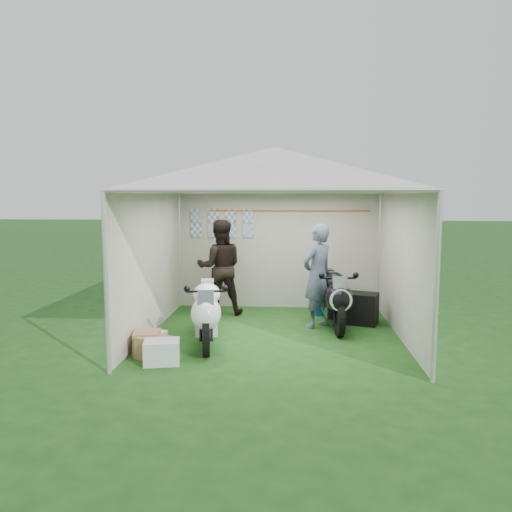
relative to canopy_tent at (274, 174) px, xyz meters
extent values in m
plane|color=#194214|center=(0.00, -0.03, -2.58)|extent=(80.00, 80.00, 0.00)
cylinder|color=silver|center=(-2.00, -2.03, -1.43)|extent=(0.06, 0.06, 2.30)
cylinder|color=silver|center=(2.00, -2.03, -1.43)|extent=(0.06, 0.06, 2.30)
cylinder|color=silver|center=(-2.00, 1.97, -1.43)|extent=(0.06, 0.06, 2.30)
cylinder|color=silver|center=(2.00, 1.97, -1.43)|extent=(0.06, 0.06, 2.30)
cube|color=beige|center=(0.00, 1.97, -1.43)|extent=(4.00, 0.02, 2.30)
cube|color=beige|center=(-2.00, -0.03, -1.43)|extent=(0.02, 4.00, 2.30)
cube|color=beige|center=(2.00, -0.03, -1.43)|extent=(0.02, 4.00, 2.30)
pyramid|color=silver|center=(0.00, -0.03, 0.07)|extent=(5.66, 5.66, 0.70)
cube|color=#99A5B7|center=(-1.65, 1.95, -0.73)|extent=(0.22, 0.02, 0.28)
cube|color=#99A5B7|center=(-1.30, 1.95, -0.73)|extent=(0.22, 0.02, 0.28)
cube|color=#99A5B7|center=(-0.95, 1.95, -0.73)|extent=(0.22, 0.01, 0.28)
cube|color=#99A5B7|center=(-0.60, 1.95, -0.73)|extent=(0.22, 0.01, 0.28)
cube|color=#99A5B7|center=(-1.65, 1.95, -1.03)|extent=(0.22, 0.02, 0.28)
cube|color=#99A5B7|center=(-1.30, 1.95, -1.03)|extent=(0.22, 0.01, 0.28)
cube|color=#99A5B7|center=(-0.95, 1.95, -1.03)|extent=(0.22, 0.02, 0.28)
cube|color=#99A5B7|center=(-0.60, 1.95, -1.03)|extent=(0.22, 0.01, 0.28)
cylinder|color=#D8590C|center=(0.20, 1.94, -0.63)|extent=(3.20, 0.02, 0.02)
cylinder|color=black|center=(-0.90, -1.25, -2.29)|extent=(0.18, 0.58, 0.57)
cylinder|color=black|center=(-1.10, 0.07, -2.29)|extent=(0.23, 0.59, 0.57)
cube|color=white|center=(-0.99, -0.63, -2.21)|extent=(0.46, 0.95, 0.29)
ellipsoid|color=white|center=(-0.91, -1.15, -1.98)|extent=(0.51, 0.63, 0.48)
ellipsoid|color=white|center=(-1.01, -0.54, -1.83)|extent=(0.51, 0.65, 0.34)
cube|color=black|center=(-1.07, -0.16, -1.89)|extent=(0.33, 0.60, 0.13)
cube|color=white|center=(-1.12, 0.15, -1.81)|extent=(0.25, 0.32, 0.17)
cube|color=black|center=(-1.05, -0.26, -2.05)|extent=(0.18, 0.53, 0.10)
cube|color=#3F474C|center=(-0.89, -1.26, -1.74)|extent=(0.25, 0.17, 0.20)
cylinder|color=black|center=(1.05, -0.11, -2.28)|extent=(0.14, 0.60, 0.59)
cylinder|color=black|center=(0.95, 1.27, -2.28)|extent=(0.19, 0.60, 0.59)
cube|color=black|center=(1.00, 0.53, -2.20)|extent=(0.40, 0.96, 0.30)
ellipsoid|color=black|center=(1.04, -0.01, -1.96)|extent=(0.49, 0.62, 0.49)
ellipsoid|color=black|center=(1.00, 0.63, -1.81)|extent=(0.48, 0.64, 0.35)
cube|color=black|center=(0.97, 1.02, -1.86)|extent=(0.30, 0.61, 0.14)
cube|color=black|center=(0.94, 1.35, -1.79)|extent=(0.24, 0.31, 0.18)
cube|color=maroon|center=(0.97, 0.93, -2.03)|extent=(0.14, 0.55, 0.10)
cube|color=#3F474C|center=(1.05, -0.13, -1.71)|extent=(0.25, 0.16, 0.21)
cylinder|color=white|center=(1.06, -0.23, -1.96)|extent=(0.36, 0.05, 0.36)
cube|color=blue|center=(0.94, 1.37, -2.41)|extent=(0.45, 0.30, 0.33)
imported|color=black|center=(-1.07, 1.28, -1.67)|extent=(0.98, 0.82, 1.80)
imported|color=slate|center=(0.73, 0.48, -1.69)|extent=(0.76, 0.76, 1.78)
cube|color=black|center=(1.51, 0.74, -2.30)|extent=(0.66, 0.59, 0.55)
cube|color=silver|center=(-1.43, -1.60, -2.42)|extent=(0.53, 0.45, 0.31)
cube|color=#926548|center=(-1.75, -1.23, -2.41)|extent=(0.43, 0.43, 0.33)
cube|color=silver|center=(-1.75, -0.84, -2.46)|extent=(0.38, 0.34, 0.23)
cube|color=olive|center=(-1.58, -1.42, -2.42)|extent=(0.56, 0.49, 0.31)
camera|label=1|loc=(0.32, -7.96, -0.35)|focal=35.00mm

